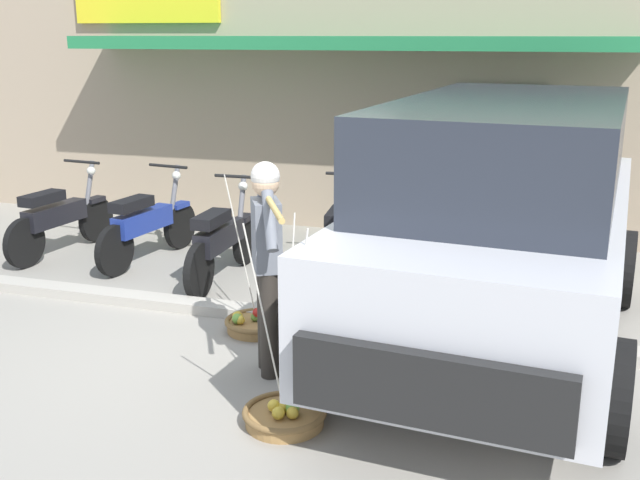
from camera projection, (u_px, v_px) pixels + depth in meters
ground_plane at (226, 346)px, 6.48m from camera, size 90.00×90.00×0.00m
sidewalk_curb at (256, 313)px, 7.11m from camera, size 20.00×0.24×0.10m
fruit_vendor at (267, 254)px, 5.74m from camera, size 0.85×1.54×1.70m
fruit_basket_left_side at (256, 323)px, 6.80m from camera, size 0.59×0.59×1.45m
fruit_basket_right_side at (285, 414)px, 5.16m from camera, size 0.59×0.59×1.45m
motorcycle_nearest_shop at (59, 218)px, 9.06m from camera, size 0.54×1.82×1.09m
motorcycle_second_in_row at (147, 225)px, 8.76m from camera, size 0.54×1.81×1.09m
motorcycle_third_in_row at (222, 241)px, 8.08m from camera, size 0.54×1.82×1.09m
motorcycle_end_of_row at (342, 237)px, 8.23m from camera, size 0.54×1.82×1.09m
parked_truck at (504, 217)px, 6.26m from camera, size 2.48×4.95×2.10m
storefront_building at (391, 66)px, 12.05m from camera, size 13.00×6.00×4.20m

